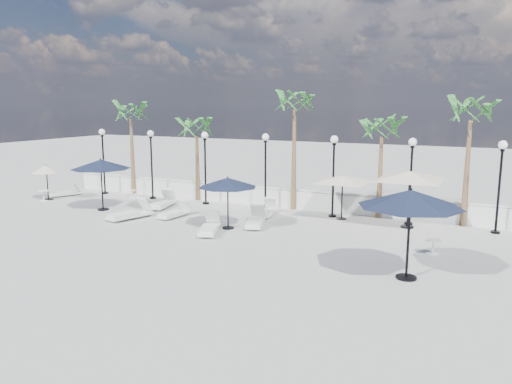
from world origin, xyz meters
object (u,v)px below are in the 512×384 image
at_px(parasol_cream_sq_a, 343,176).
at_px(parasol_cream_sq_b, 410,172).
at_px(lounger_4, 209,227).
at_px(parasol_navy_mid, 228,183).
at_px(parasol_cream_small, 46,170).
at_px(parasol_navy_right, 410,199).
at_px(parasol_navy_left, 101,164).
at_px(lounger_3, 130,213).
at_px(lounger_0, 65,192).
at_px(lounger_5, 267,211).
at_px(lounger_2, 163,203).
at_px(lounger_6, 255,221).

distance_m(parasol_cream_sq_a, parasol_cream_sq_b, 3.05).
bearing_deg(parasol_cream_sq_a, lounger_4, -130.57).
height_order(parasol_navy_mid, parasol_cream_small, parasol_navy_mid).
relative_size(parasol_cream_sq_b, parasol_cream_small, 2.65).
distance_m(parasol_navy_mid, parasol_navy_right, 8.52).
height_order(parasol_navy_left, parasol_cream_sq_a, parasol_navy_left).
xyz_separation_m(lounger_4, parasol_cream_sq_b, (7.19, 4.60, 2.19)).
bearing_deg(parasol_cream_sq_b, lounger_3, -161.42).
height_order(parasol_cream_sq_a, parasol_cream_sq_b, parasol_cream_sq_b).
distance_m(parasol_navy_right, parasol_cream_sq_b, 6.67).
bearing_deg(lounger_0, parasol_cream_sq_a, 25.28).
bearing_deg(parasol_navy_left, lounger_4, -12.58).
bearing_deg(parasol_navy_right, lounger_5, 141.11).
relative_size(lounger_2, lounger_3, 0.97).
bearing_deg(lounger_5, parasol_navy_left, -174.90).
relative_size(lounger_5, lounger_6, 0.91).
height_order(lounger_5, parasol_cream_small, parasol_cream_small).
height_order(parasol_navy_mid, parasol_cream_sq_a, parasol_navy_mid).
bearing_deg(lounger_5, lounger_6, -90.34).
height_order(parasol_cream_sq_b, parasol_cream_small, parasol_cream_sq_b).
bearing_deg(lounger_3, lounger_5, 48.30).
relative_size(lounger_3, parasol_navy_mid, 0.90).
height_order(lounger_2, parasol_cream_sq_b, parasol_cream_sq_b).
bearing_deg(lounger_4, parasol_navy_mid, 52.94).
xyz_separation_m(parasol_cream_sq_a, parasol_cream_sq_b, (3.01, -0.29, 0.41)).
height_order(lounger_3, parasol_navy_right, parasol_navy_right).
distance_m(lounger_3, parasol_navy_mid, 5.27).
distance_m(lounger_4, lounger_5, 4.11).
height_order(parasol_cream_sq_a, parasol_cream_small, parasol_cream_sq_a).
bearing_deg(lounger_3, lounger_2, 109.39).
relative_size(parasol_navy_mid, parasol_cream_sq_a, 0.56).
bearing_deg(lounger_2, parasol_cream_small, 175.35).
xyz_separation_m(lounger_5, lounger_6, (0.43, -2.13, 0.02)).
bearing_deg(parasol_navy_left, lounger_3, -21.47).
distance_m(lounger_4, parasol_cream_sq_b, 8.81).
distance_m(lounger_0, lounger_2, 7.02).
bearing_deg(lounger_6, lounger_0, 154.90).
distance_m(lounger_2, lounger_6, 6.19).
bearing_deg(parasol_cream_sq_a, lounger_3, -154.21).
relative_size(lounger_2, parasol_navy_left, 0.74).
bearing_deg(lounger_2, parasol_navy_right, -35.20).
distance_m(parasol_navy_left, parasol_cream_small, 4.73).
bearing_deg(parasol_navy_right, lounger_2, 157.74).
relative_size(parasol_cream_sq_a, parasol_cream_sq_b, 0.85).
distance_m(lounger_4, parasol_navy_mid, 2.05).
xyz_separation_m(parasol_navy_mid, parasol_cream_sq_a, (3.89, 3.83, 0.04)).
distance_m(lounger_0, parasol_navy_left, 5.43).
xyz_separation_m(parasol_navy_right, parasol_cream_sq_b, (-1.04, 6.59, -0.05)).
relative_size(lounger_4, parasol_navy_right, 0.66).
bearing_deg(lounger_6, parasol_navy_left, 164.07).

